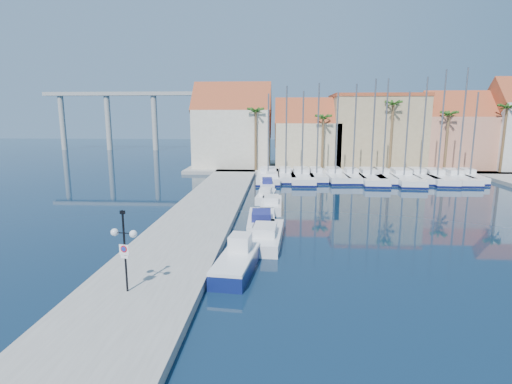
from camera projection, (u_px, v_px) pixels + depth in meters
ground at (325, 298)px, 19.35m from camera, size 260.00×260.00×0.00m
quay_west at (198, 219)px, 33.07m from camera, size 6.00×77.00×0.50m
shore_north at (355, 167)px, 65.75m from camera, size 54.00×16.00×0.50m
lamp_post at (124, 239)px, 18.41m from camera, size 1.32×0.56×3.95m
fishing_boat at (237, 261)px, 22.46m from camera, size 2.40×5.58×1.89m
motorboat_west_0 at (266, 235)px, 27.63m from camera, size 2.53×6.77×1.40m
motorboat_west_1 at (261, 221)px, 31.54m from camera, size 2.30×6.57×1.40m
motorboat_west_2 at (271, 204)px, 37.35m from camera, size 1.87×5.77×1.40m
motorboat_west_3 at (266, 196)px, 41.18m from camera, size 2.04×5.25×1.40m
motorboat_west_4 at (267, 185)px, 47.78m from camera, size 1.94×5.16×1.40m
motorboat_west_5 at (272, 179)px, 52.53m from camera, size 2.54×7.10×1.40m
sailboat_0 at (268, 176)px, 54.32m from camera, size 3.27×11.45×11.48m
sailboat_1 at (285, 175)px, 54.62m from camera, size 2.77×8.87×12.48m
sailboat_2 at (301, 176)px, 54.02m from camera, size 3.14×11.50×11.79m
sailboat_3 at (316, 175)px, 54.77m from camera, size 2.52×8.81×12.85m
sailboat_4 at (334, 176)px, 54.47m from camera, size 3.17×9.96×11.63m
sailboat_5 at (352, 176)px, 54.00m from camera, size 2.39×8.88×12.69m
sailboat_6 at (370, 177)px, 53.47m from camera, size 3.62×11.84×13.27m
sailboat_7 at (382, 176)px, 53.81m from camera, size 2.78×9.32×13.35m
sailboat_8 at (402, 178)px, 53.04m from camera, size 3.68×11.99×11.65m
sailboat_9 at (419, 176)px, 53.97m from camera, size 2.59×9.71×13.57m
sailboat_10 at (436, 177)px, 53.17m from camera, size 3.55×10.85×14.37m
sailboat_11 at (456, 177)px, 52.88m from camera, size 2.77×10.07×14.58m
sailboat_12 at (468, 177)px, 53.64m from camera, size 2.88×8.63×11.65m
building_0 at (233, 129)px, 64.78m from camera, size 12.30×9.00×13.50m
building_1 at (307, 137)px, 64.30m from camera, size 10.30×8.00×11.00m
building_2 at (375, 131)px, 64.44m from camera, size 14.20×10.20×11.50m
building_3 at (454, 134)px, 62.81m from camera, size 10.30×8.00×12.00m
palm_0 at (256, 113)px, 59.16m from camera, size 2.60×2.60×10.15m
palm_1 at (323, 119)px, 58.74m from camera, size 2.60×2.60×9.15m
palm_2 at (393, 106)px, 57.79m from camera, size 2.60×2.60×11.15m
palm_3 at (449, 116)px, 57.57m from camera, size 2.60×2.60×9.65m
palm_4 at (507, 109)px, 56.92m from camera, size 2.60×2.60×10.65m
viaduct at (134, 109)px, 100.13m from camera, size 48.00×2.20×14.45m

